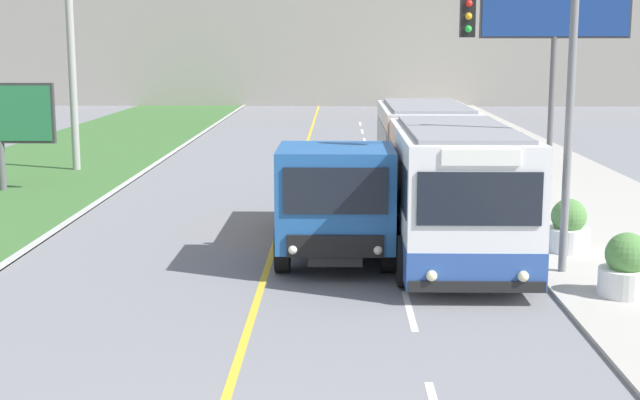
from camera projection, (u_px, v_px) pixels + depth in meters
The scene contains 7 objects.
city_bus at pixel (439, 172), 21.97m from camera, with size 2.65×12.98×2.95m.
dump_truck at pixel (336, 200), 19.31m from camera, with size 2.48×6.93×2.56m.
utility_pole_far at pixel (70, 25), 32.09m from camera, with size 1.80×0.28×10.46m.
traffic_light_mast at pixel (538, 88), 17.46m from camera, with size 2.28×0.32×5.96m.
billboard_large at pixel (555, 15), 36.57m from camera, with size 6.19×0.24×7.29m.
planter_round_near at pixel (627, 268), 16.28m from camera, with size 1.00×1.00×1.17m.
planter_round_second at pixel (568, 228), 19.78m from camera, with size 0.97×0.97×1.17m.
Camera 1 is at (1.48, -7.37, 4.66)m, focal length 50.00 mm.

